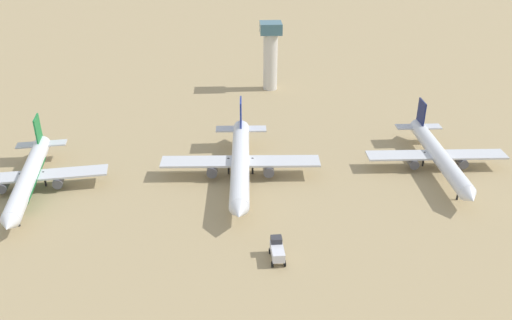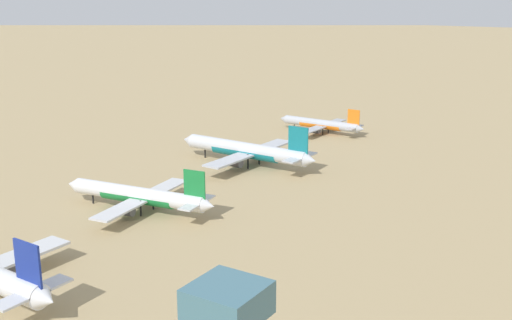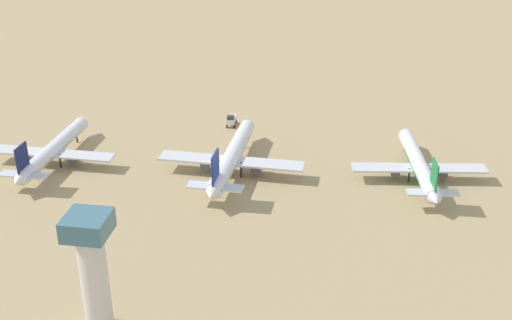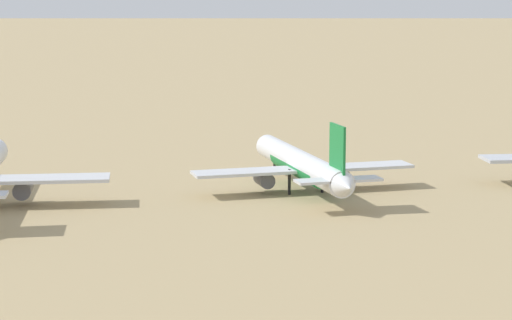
{
  "view_description": "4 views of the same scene",
  "coord_description": "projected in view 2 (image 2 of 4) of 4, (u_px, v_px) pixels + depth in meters",
  "views": [
    {
      "loc": [
        108.4,
        46.83,
        61.71
      ],
      "look_at": [
        1.55,
        52.11,
        6.8
      ],
      "focal_mm": 37.02,
      "sensor_mm": 36.0,
      "label": 1
    },
    {
      "loc": [
        -99.19,
        107.89,
        51.49
      ],
      "look_at": [
        -4.84,
        -41.57,
        4.27
      ],
      "focal_mm": 44.33,
      "sensor_mm": 36.0,
      "label": 2
    },
    {
      "loc": [
        -150.31,
        19.35,
        76.18
      ],
      "look_at": [
        -3.54,
        42.02,
        4.72
      ],
      "focal_mm": 45.07,
      "sensor_mm": 36.0,
      "label": 3
    },
    {
      "loc": [
        -149.59,
        30.35,
        30.84
      ],
      "look_at": [
        -0.08,
        8.01,
        5.25
      ],
      "focal_mm": 72.23,
      "sensor_mm": 36.0,
      "label": 4
    }
  ],
  "objects": [
    {
      "name": "ground_plane",
      "position": [
        147.0,
        212.0,
        152.58
      ],
      "size": [
        1800.0,
        1800.0,
        0.0
      ],
      "primitive_type": "plane",
      "color": "tan"
    },
    {
      "name": "parked_jet_0",
      "position": [
        321.0,
        124.0,
        236.56
      ],
      "size": [
        35.73,
        29.0,
        10.31
      ],
      "color": "#B2B7C1",
      "rests_on": "ground"
    },
    {
      "name": "parked_jet_1",
      "position": [
        247.0,
        150.0,
        192.24
      ],
      "size": [
        49.16,
        39.89,
        14.19
      ],
      "color": "silver",
      "rests_on": "ground"
    },
    {
      "name": "parked_jet_2",
      "position": [
        139.0,
        195.0,
        151.83
      ],
      "size": [
        42.24,
        34.47,
        12.19
      ],
      "color": "silver",
      "rests_on": "ground"
    }
  ]
}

